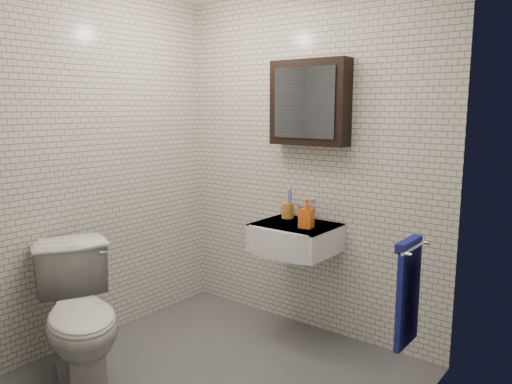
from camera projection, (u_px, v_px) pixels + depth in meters
ground at (219, 377)px, 3.12m from camera, size 2.20×2.00×0.01m
room_shell at (216, 143)px, 2.87m from camera, size 2.22×2.02×2.51m
washbasin at (292, 238)px, 3.53m from camera, size 0.55×0.50×0.20m
faucet at (308, 211)px, 3.65m from camera, size 0.06×0.20×0.15m
mirror_cabinet at (309, 103)px, 3.52m from camera, size 0.60×0.15×0.60m
towel_rail at (408, 288)px, 2.63m from camera, size 0.09×0.30×0.58m
toothbrush_cup at (288, 210)px, 3.72m from camera, size 0.10×0.10×0.25m
soap_bottle at (306, 214)px, 3.41m from camera, size 0.11×0.11×0.20m
toilet at (81, 318)px, 3.00m from camera, size 0.94×0.77×0.84m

